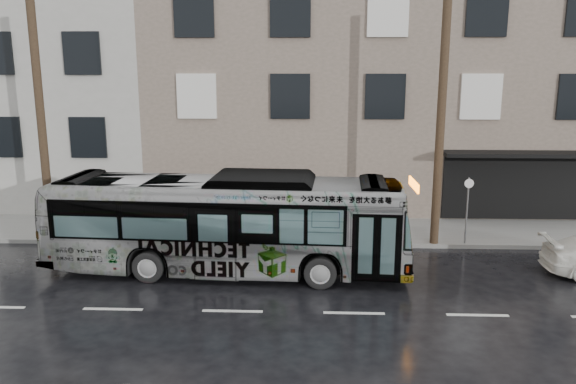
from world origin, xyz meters
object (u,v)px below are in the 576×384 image
at_px(utility_pole_rear, 41,116).
at_px(utility_pole_front, 441,117).
at_px(sign_post, 467,211).
at_px(bus, 227,223).

bearing_deg(utility_pole_rear, utility_pole_front, 0.00).
bearing_deg(utility_pole_front, utility_pole_rear, 180.00).
xyz_separation_m(sign_post, bus, (-8.15, -2.79, 0.22)).
distance_m(utility_pole_front, bus, 8.19).
height_order(sign_post, bus, bus).
height_order(utility_pole_front, sign_post, utility_pole_front).
xyz_separation_m(utility_pole_front, sign_post, (1.10, 0.00, -3.30)).
distance_m(sign_post, bus, 8.62).
height_order(utility_pole_front, utility_pole_rear, same).
xyz_separation_m(utility_pole_front, bus, (-7.05, -2.79, -3.08)).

